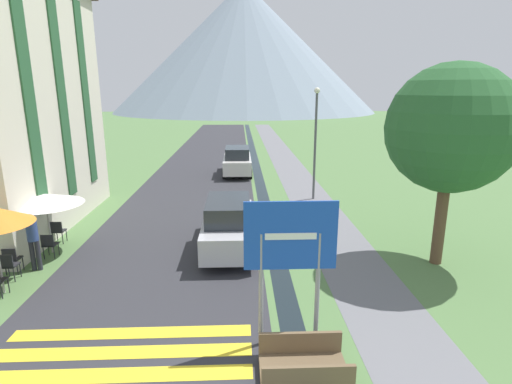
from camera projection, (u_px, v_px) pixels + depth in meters
The scene contains 18 objects.
ground_plane at pixel (240, 180), 24.60m from camera, with size 160.00×160.00×0.00m, color #517542.
road at pixel (210, 155), 34.17m from camera, with size 6.40×60.00×0.01m.
footpath at pixel (281, 154), 34.42m from camera, with size 2.20×60.00×0.01m.
drainage_channel at pixel (253, 154), 34.32m from camera, with size 0.60×60.00×0.00m.
crosswalk_marking at pixel (119, 363), 8.14m from camera, with size 5.44×2.54×0.01m.
mountain_distant at pixel (244, 49), 98.21m from camera, with size 64.22×64.22×30.34m.
road_sign at pixel (290, 251), 8.23m from camera, with size 1.93×0.11×3.27m.
footbridge at pixel (304, 367), 7.70m from camera, with size 1.70×1.10×0.65m.
parked_car_near at pixel (229, 224), 13.82m from camera, with size 1.81×4.49×1.82m.
parked_car_far at pixel (237, 161), 26.05m from camera, with size 1.86×4.41×1.82m.
cafe_chair_near_left at pixel (8, 264), 11.56m from camera, with size 0.40×0.40×0.85m.
cafe_chair_middle at pixel (49, 244), 13.12m from camera, with size 0.40×0.40×0.85m.
cafe_chair_near_right at pixel (11, 258), 12.00m from camera, with size 0.40×0.40×0.85m.
cafe_chair_far_left at pixel (58, 230), 14.39m from camera, with size 0.40×0.40×0.85m.
cafe_umbrella_middle_white at pixel (45, 199), 13.22m from camera, with size 2.41×2.41×2.09m.
person_standing_terrace at pixel (33, 238), 12.13m from camera, with size 0.32×0.32×1.81m.
streetlamp at pixel (315, 135), 19.62m from camera, with size 0.28×0.28×5.53m.
tree_by_path at pixel (451, 129), 11.84m from camera, with size 3.86×3.86×6.24m.
Camera 1 is at (0.00, -4.03, 5.43)m, focal length 28.00 mm.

